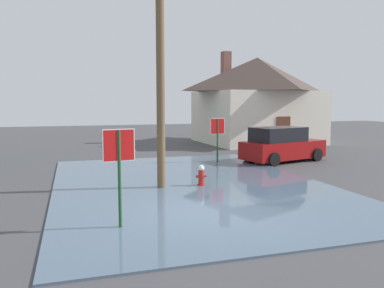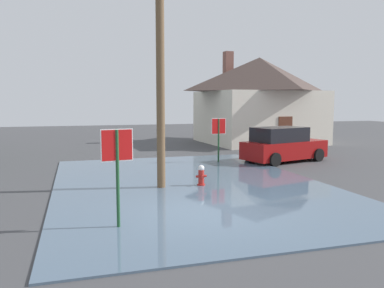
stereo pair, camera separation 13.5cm
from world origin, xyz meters
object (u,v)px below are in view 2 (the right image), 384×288
at_px(fire_hydrant, 201,176).
at_px(house, 259,99).
at_px(utility_pole, 160,67).
at_px(stop_sign_far, 219,131).
at_px(stop_sign_near, 117,158).
at_px(parked_car, 283,145).

xyz_separation_m(fire_hydrant, house, (8.48, 12.82, 2.77)).
xyz_separation_m(utility_pole, stop_sign_far, (3.85, 4.75, -2.55)).
bearing_deg(stop_sign_near, fire_hydrant, 49.20).
height_order(fire_hydrant, stop_sign_far, stop_sign_far).
relative_size(stop_sign_far, parked_car, 0.47).
xyz_separation_m(stop_sign_near, parked_car, (8.86, 8.02, -0.86)).
distance_m(house, parked_car, 9.33).
bearing_deg(utility_pole, stop_sign_near, -115.58).
height_order(house, parked_car, house).
height_order(fire_hydrant, parked_car, parked_car).
relative_size(fire_hydrant, stop_sign_far, 0.35).
xyz_separation_m(fire_hydrant, stop_sign_far, (2.45, 4.85, 1.16)).
bearing_deg(parked_car, house, 71.44).
xyz_separation_m(stop_sign_near, stop_sign_far, (5.70, 8.61, -0.14)).
bearing_deg(stop_sign_far, stop_sign_near, -123.49).
xyz_separation_m(utility_pole, house, (9.88, 12.72, -0.95)).
xyz_separation_m(stop_sign_near, fire_hydrant, (3.25, 3.76, -1.30)).
distance_m(fire_hydrant, utility_pole, 3.97).
distance_m(utility_pole, house, 16.14).
bearing_deg(stop_sign_far, house, 52.88).
distance_m(stop_sign_near, utility_pole, 4.92).
distance_m(fire_hydrant, parked_car, 7.05).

